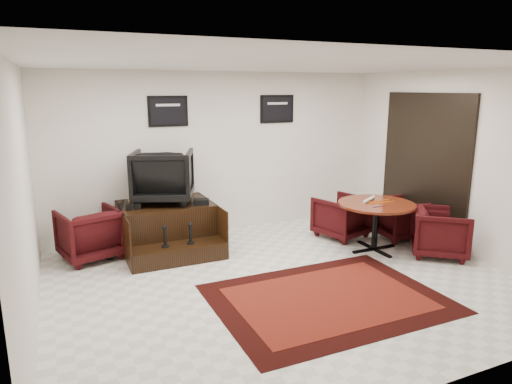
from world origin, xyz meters
TOP-DOWN VIEW (x-y plane):
  - ground at (0.00, 0.00)m, footprint 6.00×6.00m
  - room_shell at (0.41, 0.12)m, footprint 6.02×5.02m
  - area_rug at (0.22, -0.68)m, footprint 2.75×2.06m
  - shine_podium at (-1.12, 1.89)m, footprint 1.43×1.48m
  - shine_chair at (-1.12, 2.04)m, footprint 1.15×1.11m
  - shoes_pair at (-1.65, 1.85)m, footprint 0.24×0.27m
  - polish_kit at (-0.63, 1.65)m, footprint 0.28×0.23m
  - umbrella_black at (-1.94, 1.78)m, footprint 0.35×0.13m
  - umbrella_hooked at (-1.95, 1.92)m, footprint 0.31×0.12m
  - armchair_side at (-2.29, 1.95)m, footprint 0.99×0.96m
  - meeting_table at (1.85, 0.49)m, footprint 1.18×1.18m
  - table_chair_back at (1.75, 1.27)m, footprint 0.94×0.91m
  - table_chair_window at (2.64, 0.82)m, footprint 0.74×0.78m
  - table_chair_corner at (2.61, -0.11)m, footprint 1.06×1.07m
  - paper_roll at (1.82, 0.63)m, footprint 0.38×0.26m
  - table_clutter at (1.91, 0.47)m, footprint 0.57×0.33m

SIDE VIEW (x-z plane):
  - ground at x=0.00m, z-range 0.00..0.00m
  - area_rug at x=0.22m, z-range 0.00..0.01m
  - shine_podium at x=-1.12m, z-range -0.03..0.71m
  - table_chair_window at x=2.64m, z-range 0.00..0.76m
  - table_chair_back at x=1.75m, z-range 0.00..0.79m
  - table_chair_corner at x=2.61m, z-range 0.00..0.80m
  - umbrella_hooked at x=-1.95m, z-range 0.00..0.84m
  - armchair_side at x=-2.29m, z-range 0.00..0.84m
  - umbrella_black at x=-1.94m, z-range 0.00..0.94m
  - meeting_table at x=1.85m, z-range 0.29..1.07m
  - table_clutter at x=1.91m, z-range 0.77..0.78m
  - polish_kit at x=-0.63m, z-range 0.74..0.82m
  - shoes_pair at x=-1.65m, z-range 0.74..0.83m
  - paper_roll at x=1.82m, z-range 0.77..0.82m
  - shine_chair at x=-1.12m, z-range 0.74..1.67m
  - room_shell at x=0.41m, z-range 0.38..3.19m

